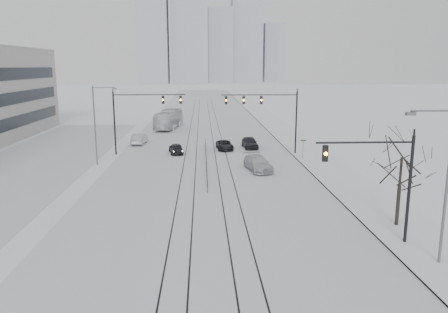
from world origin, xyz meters
The scene contains 21 objects.
ground centered at (0.00, 0.00, 0.00)m, with size 500.00×500.00×0.00m, color white.
road centered at (0.00, 60.00, 0.01)m, with size 22.00×260.00×0.02m, color silver.
sidewalk_east centered at (13.50, 60.00, 0.08)m, with size 5.00×260.00×0.16m, color silver.
curb centered at (11.05, 60.00, 0.06)m, with size 0.10×260.00×0.12m, color gray.
parking_strip centered at (-20.00, 35.00, 0.01)m, with size 14.00×60.00×0.03m, color silver.
tram_rails centered at (0.00, 40.00, 0.02)m, with size 5.30×180.00×0.01m.
skyline centered at (5.02, 273.63, 30.65)m, with size 96.00×48.00×72.00m.
traffic_mast_near centered at (10.79, 6.00, 4.56)m, with size 6.10×0.37×7.00m.
traffic_mast_ne centered at (8.15, 34.99, 5.76)m, with size 9.60×0.37×8.00m.
traffic_mast_nw centered at (-8.52, 36.00, 5.57)m, with size 9.10×0.37×8.00m.
street_light_east centered at (12.70, 3.00, 5.21)m, with size 2.73×0.25×9.00m.
street_light_west centered at (-12.20, 30.00, 5.21)m, with size 2.73×0.25×9.00m.
bare_tree centered at (13.20, 9.00, 4.49)m, with size 4.40×4.40×6.10m.
median_fence centered at (0.00, 30.00, 0.53)m, with size 0.06×24.00×1.00m.
street_sign centered at (11.80, 32.00, 1.61)m, with size 0.70×0.06×2.40m.
sedan_sb_inner centered at (-3.82, 36.13, 0.69)m, with size 1.62×4.03×1.37m, color black.
sedan_sb_outer centered at (-9.54, 43.45, 0.77)m, with size 1.63×4.68×1.54m, color #A9ACB0.
sedan_nb_front centered at (2.60, 38.57, 0.62)m, with size 2.06×4.46×1.24m, color black.
sedan_nb_right centered at (5.59, 26.35, 0.79)m, with size 2.20×5.42×1.57m, color #BABDC3.
sedan_nb_far centered at (6.13, 39.52, 0.78)m, with size 1.83×4.56×1.55m, color black.
box_truck centered at (-6.48, 59.65, 1.64)m, with size 2.75×11.76×3.27m, color silver.
Camera 1 is at (-0.41, -19.49, 11.12)m, focal length 35.00 mm.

